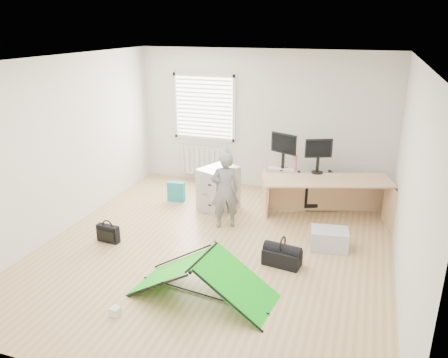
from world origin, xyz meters
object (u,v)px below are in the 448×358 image
(desk, at_px, (325,199))
(kite, at_px, (202,277))
(office_chair, at_px, (318,190))
(storage_crate, at_px, (329,239))
(duffel_bag, at_px, (282,257))
(monitor_right, at_px, (318,161))
(filing_cabinet, at_px, (218,188))
(monitor_left, at_px, (283,156))
(person, at_px, (225,190))
(thermos, at_px, (295,163))
(laptop_bag, at_px, (108,234))

(desk, bearing_deg, kite, -130.99)
(office_chair, distance_m, storage_crate, 1.65)
(desk, bearing_deg, duffel_bag, -120.75)
(desk, distance_m, storage_crate, 1.06)
(desk, height_order, monitor_right, monitor_right)
(storage_crate, distance_m, duffel_bag, 0.88)
(desk, xyz_separation_m, filing_cabinet, (-1.85, -0.14, 0.02))
(storage_crate, bearing_deg, monitor_left, 127.00)
(filing_cabinet, height_order, duffel_bag, filing_cabinet)
(person, bearing_deg, monitor_right, -168.32)
(thermos, relative_size, storage_crate, 0.52)
(thermos, distance_m, kite, 3.13)
(desk, height_order, office_chair, desk)
(desk, distance_m, monitor_right, 0.67)
(thermos, bearing_deg, kite, -100.40)
(thermos, height_order, duffel_bag, thermos)
(filing_cabinet, height_order, monitor_right, monitor_right)
(monitor_left, relative_size, duffel_bag, 0.98)
(monitor_right, distance_m, office_chair, 0.71)
(desk, relative_size, laptop_bag, 5.86)
(thermos, bearing_deg, laptop_bag, -138.08)
(laptop_bag, height_order, duffel_bag, laptop_bag)
(monitor_right, distance_m, duffel_bag, 2.16)
(monitor_left, bearing_deg, monitor_right, 24.08)
(monitor_right, bearing_deg, thermos, 156.02)
(monitor_right, bearing_deg, person, -162.45)
(thermos, height_order, laptop_bag, thermos)
(filing_cabinet, height_order, laptop_bag, filing_cabinet)
(thermos, bearing_deg, person, -129.68)
(kite, height_order, laptop_bag, kite)
(monitor_left, relative_size, monitor_right, 1.08)
(monitor_left, distance_m, office_chair, 0.94)
(filing_cabinet, height_order, kite, filing_cabinet)
(monitor_left, xyz_separation_m, duffel_bag, (0.42, -1.98, -0.84))
(thermos, distance_m, office_chair, 0.74)
(kite, relative_size, duffel_bag, 3.40)
(monitor_right, height_order, person, person)
(laptop_bag, bearing_deg, monitor_right, 42.23)
(thermos, relative_size, laptop_bag, 0.78)
(desk, bearing_deg, storage_crate, -98.10)
(filing_cabinet, relative_size, thermos, 2.74)
(laptop_bag, bearing_deg, monitor_left, 48.94)
(office_chair, bearing_deg, thermos, 12.86)
(storage_crate, xyz_separation_m, laptop_bag, (-3.19, -0.86, -0.02))
(office_chair, relative_size, duffel_bag, 1.27)
(storage_crate, relative_size, laptop_bag, 1.49)
(filing_cabinet, xyz_separation_m, monitor_left, (1.05, 0.42, 0.57))
(monitor_left, relative_size, storage_crate, 0.93)
(person, distance_m, duffel_bag, 1.53)
(filing_cabinet, relative_size, laptop_bag, 2.13)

